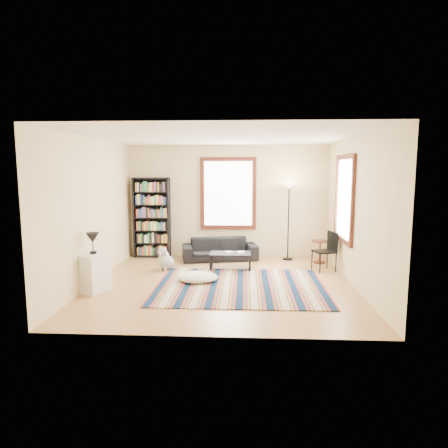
{
  "coord_description": "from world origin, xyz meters",
  "views": [
    {
      "loc": [
        0.43,
        -7.52,
        2.21
      ],
      "look_at": [
        0.0,
        0.5,
        1.1
      ],
      "focal_mm": 32.0,
      "sensor_mm": 36.0,
      "label": 1
    }
  ],
  "objects_px": {
    "sofa": "(220,249)",
    "white_cabinet": "(94,272)",
    "floor_cushion": "(197,277)",
    "dog": "(166,258)",
    "side_table": "(320,252)",
    "floor_lamp": "(288,222)",
    "folding_chair": "(324,251)",
    "coffee_table": "(230,261)",
    "bookshelf": "(152,218)"
  },
  "relations": [
    {
      "from": "side_table",
      "to": "folding_chair",
      "type": "xyz_separation_m",
      "value": [
        -0.05,
        -0.74,
        0.16
      ]
    },
    {
      "from": "coffee_table",
      "to": "side_table",
      "type": "relative_size",
      "value": 1.67
    },
    {
      "from": "floor_lamp",
      "to": "floor_cushion",
      "type": "bearing_deg",
      "value": -133.59
    },
    {
      "from": "white_cabinet",
      "to": "floor_lamp",
      "type": "bearing_deg",
      "value": 58.71
    },
    {
      "from": "coffee_table",
      "to": "white_cabinet",
      "type": "distance_m",
      "value": 3.0
    },
    {
      "from": "floor_lamp",
      "to": "white_cabinet",
      "type": "bearing_deg",
      "value": -143.79
    },
    {
      "from": "floor_cushion",
      "to": "bookshelf",
      "type": "bearing_deg",
      "value": 122.1
    },
    {
      "from": "sofa",
      "to": "floor_cushion",
      "type": "distance_m",
      "value": 2.01
    },
    {
      "from": "bookshelf",
      "to": "folding_chair",
      "type": "xyz_separation_m",
      "value": [
        4.06,
        -1.23,
        -0.57
      ]
    },
    {
      "from": "folding_chair",
      "to": "side_table",
      "type": "bearing_deg",
      "value": 67.21
    },
    {
      "from": "dog",
      "to": "sofa",
      "type": "bearing_deg",
      "value": 60.39
    },
    {
      "from": "sofa",
      "to": "floor_lamp",
      "type": "xyz_separation_m",
      "value": [
        1.66,
        0.1,
        0.67
      ]
    },
    {
      "from": "dog",
      "to": "floor_lamp",
      "type": "bearing_deg",
      "value": 39.92
    },
    {
      "from": "floor_lamp",
      "to": "white_cabinet",
      "type": "xyz_separation_m",
      "value": [
        -3.78,
        -2.77,
        -0.58
      ]
    },
    {
      "from": "floor_lamp",
      "to": "folding_chair",
      "type": "distance_m",
      "value": 1.35
    },
    {
      "from": "floor_cushion",
      "to": "side_table",
      "type": "height_order",
      "value": "side_table"
    },
    {
      "from": "sofa",
      "to": "dog",
      "type": "bearing_deg",
      "value": -148.96
    },
    {
      "from": "sofa",
      "to": "white_cabinet",
      "type": "xyz_separation_m",
      "value": [
        -2.11,
        -2.67,
        0.09
      ]
    },
    {
      "from": "floor_cushion",
      "to": "floor_lamp",
      "type": "distance_m",
      "value": 2.99
    },
    {
      "from": "coffee_table",
      "to": "sofa",
      "type": "bearing_deg",
      "value": 108.42
    },
    {
      "from": "floor_cushion",
      "to": "side_table",
      "type": "relative_size",
      "value": 1.49
    },
    {
      "from": "folding_chair",
      "to": "white_cabinet",
      "type": "height_order",
      "value": "folding_chair"
    },
    {
      "from": "floor_lamp",
      "to": "folding_chair",
      "type": "xyz_separation_m",
      "value": [
        0.67,
        -1.06,
        -0.5
      ]
    },
    {
      "from": "floor_lamp",
      "to": "side_table",
      "type": "relative_size",
      "value": 3.44
    },
    {
      "from": "bookshelf",
      "to": "white_cabinet",
      "type": "xyz_separation_m",
      "value": [
        -0.39,
        -2.94,
        -0.65
      ]
    },
    {
      "from": "coffee_table",
      "to": "floor_lamp",
      "type": "relative_size",
      "value": 0.48
    },
    {
      "from": "sofa",
      "to": "white_cabinet",
      "type": "height_order",
      "value": "white_cabinet"
    },
    {
      "from": "bookshelf",
      "to": "coffee_table",
      "type": "bearing_deg",
      "value": -29.81
    },
    {
      "from": "coffee_table",
      "to": "folding_chair",
      "type": "bearing_deg",
      "value": -1.91
    },
    {
      "from": "bookshelf",
      "to": "folding_chair",
      "type": "distance_m",
      "value": 4.28
    },
    {
      "from": "side_table",
      "to": "sofa",
      "type": "bearing_deg",
      "value": 174.69
    },
    {
      "from": "coffee_table",
      "to": "folding_chair",
      "type": "height_order",
      "value": "folding_chair"
    },
    {
      "from": "coffee_table",
      "to": "white_cabinet",
      "type": "height_order",
      "value": "white_cabinet"
    },
    {
      "from": "sofa",
      "to": "coffee_table",
      "type": "height_order",
      "value": "sofa"
    },
    {
      "from": "coffee_table",
      "to": "folding_chair",
      "type": "distance_m",
      "value": 2.06
    },
    {
      "from": "side_table",
      "to": "dog",
      "type": "xyz_separation_m",
      "value": [
        -3.51,
        -0.8,
        -0.01
      ]
    },
    {
      "from": "folding_chair",
      "to": "coffee_table",
      "type": "bearing_deg",
      "value": 159.19
    },
    {
      "from": "floor_cushion",
      "to": "dog",
      "type": "distance_m",
      "value": 1.26
    },
    {
      "from": "sofa",
      "to": "coffee_table",
      "type": "bearing_deg",
      "value": -83.01
    },
    {
      "from": "floor_lamp",
      "to": "dog",
      "type": "xyz_separation_m",
      "value": [
        -2.78,
        -1.12,
        -0.67
      ]
    },
    {
      "from": "side_table",
      "to": "white_cabinet",
      "type": "relative_size",
      "value": 0.77
    },
    {
      "from": "coffee_table",
      "to": "bookshelf",
      "type": "bearing_deg",
      "value": 150.19
    },
    {
      "from": "floor_lamp",
      "to": "side_table",
      "type": "xyz_separation_m",
      "value": [
        0.72,
        -0.32,
        -0.66
      ]
    },
    {
      "from": "bookshelf",
      "to": "white_cabinet",
      "type": "bearing_deg",
      "value": -97.49
    },
    {
      "from": "sofa",
      "to": "side_table",
      "type": "distance_m",
      "value": 2.4
    },
    {
      "from": "sofa",
      "to": "floor_lamp",
      "type": "relative_size",
      "value": 0.97
    },
    {
      "from": "floor_cushion",
      "to": "white_cabinet",
      "type": "height_order",
      "value": "white_cabinet"
    },
    {
      "from": "floor_cushion",
      "to": "floor_lamp",
      "type": "bearing_deg",
      "value": 46.41
    },
    {
      "from": "coffee_table",
      "to": "floor_cushion",
      "type": "xyz_separation_m",
      "value": [
        -0.61,
        -1.09,
        -0.08
      ]
    },
    {
      "from": "bookshelf",
      "to": "white_cabinet",
      "type": "relative_size",
      "value": 2.86
    }
  ]
}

